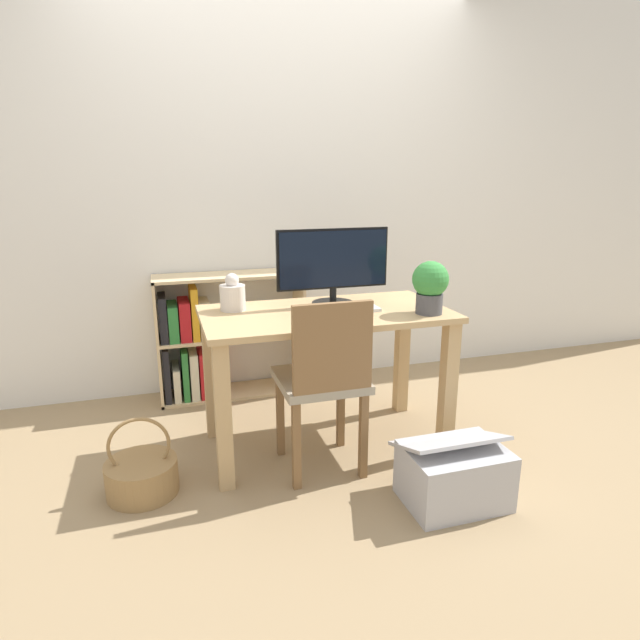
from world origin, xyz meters
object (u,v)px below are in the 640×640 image
at_px(monitor, 333,263).
at_px(potted_plant, 430,285).
at_px(keyboard, 344,310).
at_px(vase, 233,295).
at_px(bookshelf, 204,340).
at_px(chair, 324,378).
at_px(storage_box, 454,473).
at_px(basket, 142,475).

height_order(monitor, potted_plant, monitor).
bearing_deg(potted_plant, keyboard, 158.01).
bearing_deg(vase, potted_plant, -20.90).
height_order(monitor, bookshelf, monitor).
bearing_deg(chair, storage_box, -39.18).
distance_m(vase, chair, 0.64).
height_order(bookshelf, storage_box, bookshelf).
xyz_separation_m(potted_plant, storage_box, (-0.10, -0.47, -0.74)).
bearing_deg(vase, bookshelf, 98.72).
xyz_separation_m(bookshelf, basket, (-0.39, -1.03, -0.29)).
height_order(keyboard, bookshelf, bookshelf).
bearing_deg(monitor, chair, -113.77).
bearing_deg(potted_plant, bookshelf, 134.93).
relative_size(basket, storage_box, 0.84).
bearing_deg(keyboard, bookshelf, 126.14).
distance_m(vase, basket, 0.94).
xyz_separation_m(vase, potted_plant, (0.91, -0.35, 0.07)).
distance_m(monitor, storage_box, 1.17).
height_order(keyboard, potted_plant, potted_plant).
relative_size(bookshelf, storage_box, 2.10).
bearing_deg(keyboard, vase, 159.90).
bearing_deg(basket, potted_plant, 0.27).
distance_m(chair, basket, 0.93).
bearing_deg(keyboard, storage_box, -65.26).
height_order(potted_plant, chair, potted_plant).
height_order(potted_plant, storage_box, potted_plant).
relative_size(monitor, bookshelf, 0.64).
xyz_separation_m(vase, bookshelf, (-0.10, 0.67, -0.43)).
bearing_deg(storage_box, bookshelf, 121.66).
bearing_deg(vase, storage_box, -45.18).
height_order(potted_plant, basket, potted_plant).
height_order(keyboard, basket, keyboard).
xyz_separation_m(vase, chair, (0.35, -0.42, -0.33)).
relative_size(monitor, basket, 1.60).
height_order(monitor, vase, monitor).
bearing_deg(vase, chair, -50.44).
xyz_separation_m(monitor, chair, (-0.17, -0.38, -0.47)).
bearing_deg(monitor, storage_box, -68.82).
relative_size(keyboard, chair, 0.41).
relative_size(chair, storage_box, 1.98).
distance_m(vase, storage_box, 1.34).
bearing_deg(keyboard, chair, -127.72).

